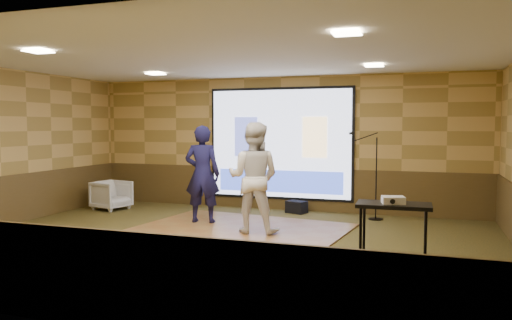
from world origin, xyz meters
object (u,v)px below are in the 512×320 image
(player_left, at_px, (202,174))
(banquet_chair, at_px, (112,195))
(dance_floor, at_px, (239,230))
(player_right, at_px, (253,178))
(projector, at_px, (393,200))
(av_table, at_px, (393,226))
(projector_screen, at_px, (280,145))
(duffel_bag, at_px, (297,207))
(mic_stand, at_px, (373,195))

(player_left, distance_m, banquet_chair, 2.84)
(dance_floor, relative_size, player_right, 1.92)
(projector, height_order, banquet_chair, projector)
(dance_floor, relative_size, av_table, 3.92)
(projector_screen, xyz_separation_m, duffel_bag, (0.47, -0.29, -1.34))
(dance_floor, xyz_separation_m, player_right, (0.34, -0.17, 0.98))
(projector_screen, bearing_deg, mic_stand, -13.80)
(player_right, bearing_deg, duffel_bag, -98.07)
(projector_screen, bearing_deg, av_table, -58.40)
(projector, distance_m, duffel_bag, 4.83)
(banquet_chair, bearing_deg, mic_stand, -69.73)
(player_left, bearing_deg, dance_floor, 146.62)
(av_table, bearing_deg, player_right, 142.87)
(dance_floor, bearing_deg, player_right, -26.48)
(player_left, relative_size, player_right, 0.97)
(dance_floor, height_order, mic_stand, mic_stand)
(banquet_chair, bearing_deg, av_table, -103.49)
(dance_floor, relative_size, mic_stand, 2.07)
(dance_floor, bearing_deg, av_table, -35.97)
(projector_screen, bearing_deg, dance_floor, -92.11)
(dance_floor, xyz_separation_m, player_left, (-0.90, 0.39, 0.96))
(projector, relative_size, mic_stand, 0.15)
(banquet_chair, relative_size, duffel_bag, 1.70)
(projector_screen, xyz_separation_m, player_left, (-0.99, -2.01, -0.50))
(player_right, xyz_separation_m, mic_stand, (1.87, 2.05, -0.51))
(dance_floor, distance_m, player_right, 1.05)
(av_table, height_order, projector, projector)
(av_table, xyz_separation_m, mic_stand, (-0.62, 3.93, -0.17))
(dance_floor, distance_m, projector, 3.64)
(av_table, bearing_deg, player_left, 146.81)
(player_right, bearing_deg, mic_stand, -135.04)
(av_table, bearing_deg, banquet_chair, 152.96)
(projector_screen, xyz_separation_m, banquet_chair, (-3.63, -1.20, -1.15))
(av_table, bearing_deg, projector, -103.28)
(av_table, bearing_deg, projector_screen, 121.60)
(player_left, distance_m, projector, 4.46)
(mic_stand, xyz_separation_m, duffel_bag, (-1.65, 0.23, -0.36))
(projector_screen, distance_m, av_table, 5.28)
(player_right, distance_m, projector, 3.13)
(projector_screen, xyz_separation_m, av_table, (2.74, -4.45, -0.81))
(dance_floor, distance_m, duffel_bag, 2.18)
(projector_screen, xyz_separation_m, dance_floor, (-0.09, -2.40, -1.46))
(dance_floor, xyz_separation_m, av_table, (2.82, -2.05, 0.65))
(projector_screen, relative_size, mic_stand, 1.84)
(player_left, relative_size, projector, 7.04)
(mic_stand, bearing_deg, dance_floor, -142.48)
(player_left, xyz_separation_m, banquet_chair, (-2.64, 0.81, -0.64))
(player_left, bearing_deg, projector, 136.26)
(projector, bearing_deg, mic_stand, 86.41)
(dance_floor, relative_size, player_left, 1.97)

